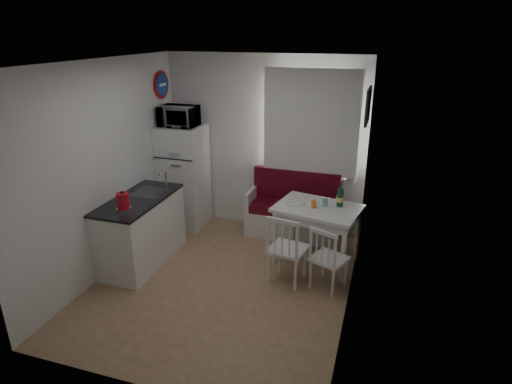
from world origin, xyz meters
TOP-DOWN VIEW (x-y plane):
  - floor at (0.00, 0.00)m, footprint 3.00×3.50m
  - ceiling at (0.00, 0.00)m, footprint 3.00×3.50m
  - wall_back at (0.00, 1.75)m, footprint 3.00×0.02m
  - wall_front at (0.00, -1.75)m, footprint 3.00×0.02m
  - wall_left at (-1.50, 0.00)m, footprint 0.02×3.50m
  - wall_right at (1.50, 0.00)m, footprint 0.02×3.50m
  - window at (0.70, 1.72)m, footprint 1.22×0.06m
  - curtain at (0.70, 1.65)m, footprint 1.35×0.02m
  - kitchen_counter at (-1.20, 0.16)m, footprint 0.62×1.32m
  - wall_sign at (-1.47, 1.45)m, footprint 0.03×0.40m
  - picture_frame at (1.48, 1.10)m, footprint 0.04×0.52m
  - bench at (0.53, 1.51)m, footprint 1.36×0.52m
  - dining_table at (0.99, 0.83)m, footprint 1.17×0.93m
  - chair_left at (0.74, 0.17)m, footprint 0.48×0.47m
  - chair_right at (1.24, 0.18)m, footprint 0.49×0.49m
  - fridge at (-1.18, 1.40)m, footprint 0.63×0.63m
  - microwave at (-1.18, 1.35)m, footprint 0.54×0.37m
  - kettle at (-1.15, -0.23)m, footprint 0.17×0.17m
  - wine_bottle at (1.25, 0.93)m, footprint 0.08×0.08m
  - drinking_glass_orange at (0.94, 0.78)m, footprint 0.06×0.06m
  - drinking_glass_blue at (1.07, 0.88)m, footprint 0.06×0.06m
  - plate at (0.69, 0.85)m, footprint 0.26×0.26m

SIDE VIEW (x-z plane):
  - floor at x=0.00m, z-range -0.01..0.01m
  - bench at x=0.53m, z-range -0.16..0.81m
  - kitchen_counter at x=-1.20m, z-range -0.12..1.04m
  - chair_right at x=1.24m, z-range 0.28..0.72m
  - chair_left at x=0.74m, z-range 0.31..0.80m
  - dining_table at x=0.99m, z-range 0.31..1.09m
  - fridge at x=-1.18m, z-range 0.00..1.58m
  - plate at x=0.69m, z-range 0.79..0.81m
  - drinking_glass_orange at x=0.94m, z-range 0.79..0.89m
  - drinking_glass_blue at x=1.07m, z-range 0.79..0.89m
  - wine_bottle at x=1.25m, z-range 0.79..1.12m
  - kettle at x=-1.15m, z-range 0.90..1.13m
  - wall_back at x=0.00m, z-range 0.00..2.60m
  - wall_front at x=0.00m, z-range 0.00..2.60m
  - wall_left at x=-1.50m, z-range 0.00..2.60m
  - wall_right at x=1.50m, z-range 0.00..2.60m
  - window at x=0.70m, z-range 0.89..2.36m
  - curtain at x=0.70m, z-range 0.93..2.42m
  - microwave at x=-1.18m, z-range 1.58..1.88m
  - picture_frame at x=1.48m, z-range 1.84..2.26m
  - wall_sign at x=-1.47m, z-range 1.95..2.35m
  - ceiling at x=0.00m, z-range 2.59..2.61m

